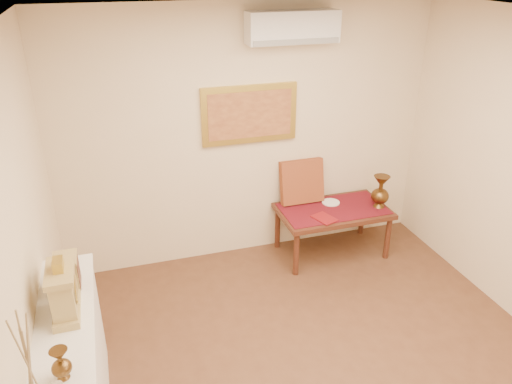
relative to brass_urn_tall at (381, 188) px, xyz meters
name	(u,v)px	position (x,y,z in m)	size (l,w,h in m)	color
ceiling	(367,30)	(-1.35, -1.78, 1.92)	(4.50, 4.50, 0.00)	white
wall_back	(249,137)	(-1.35, 0.47, 0.57)	(4.00, 0.02, 2.70)	beige
wall_left	(17,301)	(-3.35, -1.78, 0.57)	(0.02, 4.50, 2.70)	beige
brass_urn_small	(60,360)	(-3.16, -2.03, 0.32)	(0.11, 0.11, 0.25)	brown
table_cloth	(333,209)	(-0.50, 0.10, -0.23)	(1.14, 0.59, 0.01)	maroon
brass_urn_tall	(381,188)	(0.00, 0.00, 0.00)	(0.20, 0.20, 0.44)	brown
plate	(331,202)	(-0.47, 0.24, -0.22)	(0.20, 0.20, 0.01)	white
menu	(324,218)	(-0.69, -0.09, -0.22)	(0.18, 0.25, 0.01)	maroon
cushion	(302,181)	(-0.77, 0.38, 0.02)	(0.49, 0.10, 0.49)	maroon
mantel_clock	(64,291)	(-3.15, -1.47, 0.38)	(0.17, 0.36, 0.41)	tan
wooden_chest	(67,272)	(-3.14, -1.18, 0.32)	(0.16, 0.21, 0.24)	tan
low_table	(333,214)	(-0.50, 0.10, -0.29)	(1.20, 0.70, 0.55)	#4C2417
painting	(250,114)	(-1.35, 0.45, 0.82)	(1.00, 0.06, 0.60)	gold
ac_unit	(293,27)	(-0.95, 0.34, 1.67)	(0.90, 0.25, 0.30)	silver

